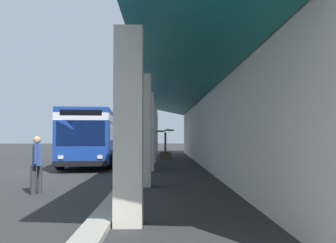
# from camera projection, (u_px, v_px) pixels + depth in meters

# --- Properties ---
(ground) EXTENTS (120.00, 120.00, 0.00)m
(ground) POSITION_uv_depth(u_px,v_px,m) (205.00, 171.00, 17.55)
(ground) COLOR #2D2D30
(curb_strip) EXTENTS (38.07, 0.50, 0.12)m
(curb_strip) POSITION_uv_depth(u_px,v_px,m) (140.00, 165.00, 20.07)
(curb_strip) COLOR #9E998E
(curb_strip) RESTS_ON ground
(plaza_building) EXTENTS (32.03, 15.77, 7.64)m
(plaza_building) POSITION_uv_depth(u_px,v_px,m) (307.00, 100.00, 20.39)
(plaza_building) COLOR beige
(plaza_building) RESTS_ON ground
(transit_bus) EXTENTS (11.39, 3.52, 3.34)m
(transit_bus) POSITION_uv_depth(u_px,v_px,m) (93.00, 134.00, 21.97)
(transit_bus) COLOR #193D9E
(transit_bus) RESTS_ON ground
(pedestrian) EXTENTS (0.68, 0.40, 1.73)m
(pedestrian) POSITION_uv_depth(u_px,v_px,m) (37.00, 161.00, 10.56)
(pedestrian) COLOR #38383D
(pedestrian) RESTS_ON ground
(potted_palm) EXTENTS (1.94, 1.50, 2.26)m
(potted_palm) POSITION_uv_depth(u_px,v_px,m) (165.00, 152.00, 26.46)
(potted_palm) COLOR brown
(potted_palm) RESTS_ON ground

